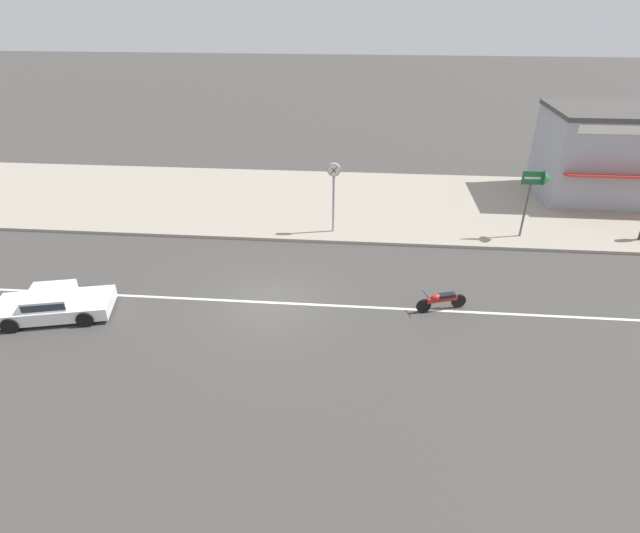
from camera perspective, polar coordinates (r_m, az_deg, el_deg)
ground_plane at (r=19.38m, az=-5.62°, el=-4.13°), size 160.00×160.00×0.00m
lane_centre_stripe at (r=19.37m, az=-5.62°, el=-4.12°), size 50.40×0.14×0.01m
kerb_strip at (r=28.36m, az=-2.06°, el=7.48°), size 68.00×10.00×0.15m
sedan_white_1 at (r=20.72m, az=-28.26°, el=-3.77°), size 4.43×2.63×1.06m
motorcycle_0 at (r=19.18m, az=13.69°, el=-3.78°), size 1.91×0.84×0.80m
street_clock at (r=23.61m, az=1.59°, el=9.64°), size 0.61×0.22×3.42m
arrow_signboard at (r=25.07m, az=24.05°, el=8.82°), size 1.28×0.69×3.28m
shopfront_corner_warung at (r=32.37m, az=30.06°, el=11.10°), size 6.93×5.57×4.86m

